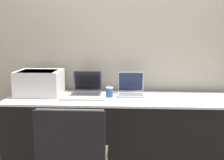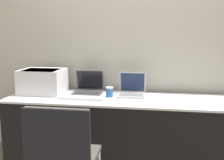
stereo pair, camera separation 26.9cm
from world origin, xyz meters
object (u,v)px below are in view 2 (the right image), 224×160
at_px(laptop_right, 132,90).
at_px(printer, 43,80).
at_px(coffee_cup, 109,92).
at_px(external_keyboard, 82,98).
at_px(laptop_left, 88,88).
at_px(chair, 62,149).

bearing_deg(laptop_right, printer, -176.77).
height_order(laptop_right, coffee_cup, laptop_right).
bearing_deg(external_keyboard, coffee_cup, 25.79).
relative_size(laptop_right, coffee_cup, 2.78).
bearing_deg(printer, laptop_left, 7.87).
bearing_deg(printer, coffee_cup, -4.17).
relative_size(laptop_right, chair, 0.31).
relative_size(laptop_left, chair, 0.34).
bearing_deg(external_keyboard, laptop_right, 25.94).
relative_size(printer, coffee_cup, 4.48).
height_order(laptop_right, external_keyboard, laptop_right).
bearing_deg(coffee_cup, printer, 175.83).
bearing_deg(external_keyboard, printer, 159.73).
xyz_separation_m(laptop_left, laptop_right, (0.48, -0.01, -0.00)).
bearing_deg(laptop_left, printer, -172.13).
bearing_deg(laptop_right, chair, -112.97).
xyz_separation_m(external_keyboard, chair, (0.06, -0.78, -0.19)).
distance_m(laptop_left, external_keyboard, 0.25).
height_order(laptop_left, coffee_cup, laptop_left).
relative_size(laptop_left, coffee_cup, 3.08).
height_order(laptop_right, chair, laptop_right).
bearing_deg(printer, external_keyboard, -20.27).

